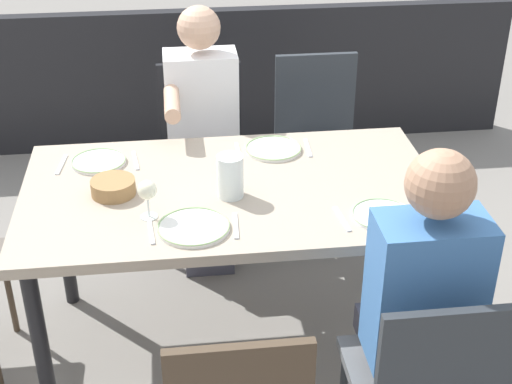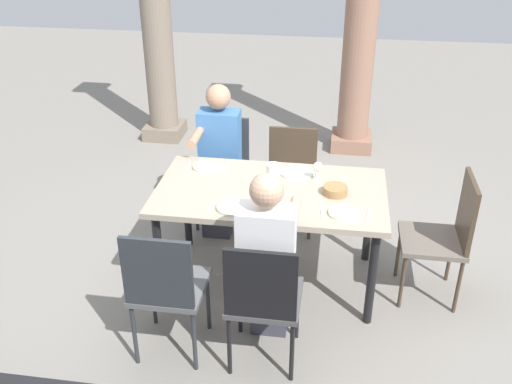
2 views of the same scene
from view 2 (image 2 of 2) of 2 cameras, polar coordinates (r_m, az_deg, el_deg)
The scene contains 26 objects.
ground_plane at distance 4.48m, azimuth 1.34°, elevation -8.59°, with size 16.00×16.00×0.00m, color gray.
dining_table at distance 4.10m, azimuth 1.45°, elevation -0.71°, with size 1.63×0.93×0.78m.
chair_west_north at distance 5.02m, azimuth -3.27°, elevation 2.89°, with size 0.44×0.44×0.91m.
chair_west_south at distance 3.55m, azimuth -8.99°, elevation -9.12°, with size 0.44×0.44×0.95m.
chair_mid_north at distance 4.96m, azimuth 3.51°, elevation 2.06°, with size 0.44×0.44×0.85m.
chair_mid_south at distance 3.45m, azimuth 0.71°, elevation -10.31°, with size 0.44×0.44×0.93m.
chair_head_east at distance 4.23m, azimuth 18.34°, elevation -3.77°, with size 0.44×0.44×0.96m.
diner_woman_green at distance 4.80m, azimuth -3.78°, elevation 3.59°, with size 0.35×0.49×1.28m.
diner_man_white at distance 3.51m, azimuth 1.19°, elevation -6.54°, with size 0.35×0.49×1.28m.
stone_column_near at distance 6.65m, azimuth -9.84°, elevation 16.09°, with size 0.43×0.43×2.70m.
stone_column_centre at distance 6.29m, azimuth 10.48°, elevation 17.12°, with size 0.45×0.45×3.08m.
plate_0 at distance 4.39m, azimuth -4.87°, elevation 2.56°, with size 0.23×0.23×0.02m.
fork_0 at distance 4.43m, azimuth -6.76°, elevation 2.61°, with size 0.02×0.17×0.01m, color silver.
spoon_0 at distance 4.37m, azimuth -2.95°, elevation 2.37°, with size 0.02×0.17×0.01m, color silver.
plate_1 at distance 3.82m, azimuth -2.18°, elevation -1.50°, with size 0.24×0.24×0.02m.
fork_1 at distance 3.86m, azimuth -4.38°, elevation -1.41°, with size 0.02×0.17×0.01m, color silver.
spoon_1 at distance 3.81m, azimuth 0.04°, elevation -1.75°, with size 0.02×0.17×0.01m, color silver.
plate_2 at distance 4.30m, azimuth 4.07°, elevation 1.97°, with size 0.26×0.26×0.02m.
wine_glass_2 at distance 4.16m, azimuth 6.15°, elevation 2.45°, with size 0.07×0.07×0.15m.
fork_2 at distance 4.31m, azimuth 2.08°, elevation 2.04°, with size 0.02×0.17×0.01m, color silver.
spoon_2 at distance 4.29m, azimuth 6.07°, elevation 1.77°, with size 0.02×0.17×0.01m, color silver.
plate_3 at distance 3.80m, azimuth 8.84°, elevation -2.07°, with size 0.23×0.23×0.02m.
fork_3 at distance 3.80m, azimuth 6.58°, elevation -1.99°, with size 0.02×0.17×0.01m, color silver.
spoon_3 at distance 3.81m, azimuth 11.09°, elevation -2.30°, with size 0.02×0.17×0.01m, color silver.
water_pitcher at distance 4.08m, azimuth 1.72°, elevation 1.59°, with size 0.10×0.10×0.17m.
bread_basket at distance 4.02m, azimuth 7.86°, elevation 0.18°, with size 0.17×0.17×0.06m, color #9E7547.
Camera 2 is at (0.43, -3.56, 2.68)m, focal length 40.31 mm.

